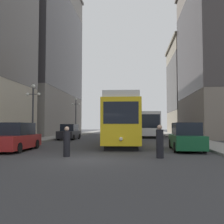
# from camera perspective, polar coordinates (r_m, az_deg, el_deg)

# --- Properties ---
(ground_plane) EXTENTS (200.00, 200.00, 0.00)m
(ground_plane) POSITION_cam_1_polar(r_m,az_deg,el_deg) (11.97, -5.41, -10.92)
(ground_plane) COLOR #38383A
(sidewalk_left) EXTENTS (2.94, 120.00, 0.15)m
(sidewalk_left) POSITION_cam_1_polar(r_m,az_deg,el_deg) (52.74, -6.26, -4.86)
(sidewalk_left) COLOR gray
(sidewalk_left) RESTS_ON ground
(sidewalk_right) EXTENTS (2.94, 120.00, 0.15)m
(sidewalk_right) POSITION_cam_1_polar(r_m,az_deg,el_deg) (52.05, 12.04, -4.83)
(sidewalk_right) COLOR gray
(sidewalk_right) RESTS_ON ground
(streetcar) EXTENTS (2.97, 12.91, 3.89)m
(streetcar) POSITION_cam_1_polar(r_m,az_deg,el_deg) (21.85, 2.51, -1.92)
(streetcar) COLOR black
(streetcar) RESTS_ON ground
(transit_bus) EXTENTS (2.60, 12.61, 3.45)m
(transit_bus) POSITION_cam_1_polar(r_m,az_deg,el_deg) (37.44, 8.26, -2.66)
(transit_bus) COLOR black
(transit_bus) RESTS_ON ground
(parked_car_left_near) EXTENTS (2.11, 5.06, 1.82)m
(parked_car_left_near) POSITION_cam_1_polar(r_m,az_deg,el_deg) (17.44, -21.15, -5.51)
(parked_car_left_near) COLOR black
(parked_car_left_near) RESTS_ON ground
(parked_car_left_mid) EXTENTS (1.93, 4.54, 1.82)m
(parked_car_left_mid) POSITION_cam_1_polar(r_m,az_deg,el_deg) (29.93, -9.75, -4.63)
(parked_car_left_mid) COLOR black
(parked_car_left_mid) RESTS_ON ground
(parked_car_right_far) EXTENTS (2.05, 4.88, 1.82)m
(parked_car_right_far) POSITION_cam_1_polar(r_m,az_deg,el_deg) (17.15, 16.60, -5.64)
(parked_car_right_far) COLOR black
(parked_car_right_far) RESTS_ON ground
(pedestrian_crossing_near) EXTENTS (0.37, 0.37, 1.67)m
(pedestrian_crossing_near) POSITION_cam_1_polar(r_m,az_deg,el_deg) (12.79, 10.91, -6.88)
(pedestrian_crossing_near) COLOR black
(pedestrian_crossing_near) RESTS_ON ground
(pedestrian_crossing_far) EXTENTS (0.35, 0.35, 1.58)m
(pedestrian_crossing_far) POSITION_cam_1_polar(r_m,az_deg,el_deg) (13.36, -10.34, -6.92)
(pedestrian_crossing_far) COLOR black
(pedestrian_crossing_far) RESTS_ON ground
(lamp_post_left_near) EXTENTS (1.41, 0.36, 5.43)m
(lamp_post_left_near) POSITION_cam_1_polar(r_m,az_deg,el_deg) (24.75, -17.67, 1.83)
(lamp_post_left_near) COLOR #333338
(lamp_post_left_near) RESTS_ON sidewalk_left
(lamp_post_left_far) EXTENTS (1.41, 0.36, 6.07)m
(lamp_post_left_far) POSITION_cam_1_polar(r_m,az_deg,el_deg) (41.15, -8.29, 0.28)
(lamp_post_left_far) COLOR #333338
(lamp_post_left_far) RESTS_ON sidewalk_left
(building_left_corner) EXTENTS (14.05, 23.59, 30.09)m
(building_left_corner) POSITION_cam_1_polar(r_m,az_deg,el_deg) (49.43, -17.70, 13.28)
(building_left_corner) COLOR gray
(building_left_corner) RESTS_ON ground
(building_right_corner) EXTENTS (12.22, 14.90, 18.78)m
(building_right_corner) POSITION_cam_1_polar(r_m,az_deg,el_deg) (54.66, 19.46, 5.43)
(building_right_corner) COLOR gray
(building_right_corner) RESTS_ON ground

